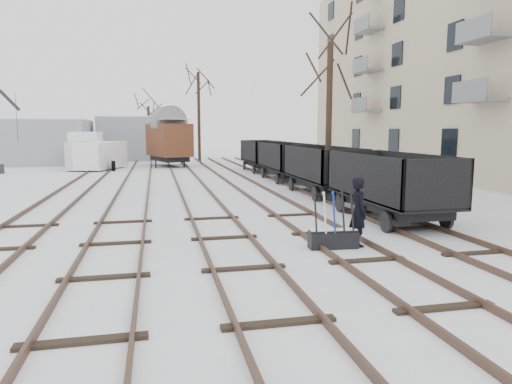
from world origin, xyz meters
TOP-DOWN VIEW (x-y plane):
  - ground at (0.00, 0.00)m, footprint 120.00×120.00m
  - tracks at (-0.00, 13.67)m, footprint 13.90×52.00m
  - shed_left at (-13.00, 36.00)m, footprint 10.00×8.00m
  - shed_right at (-4.00, 40.00)m, footprint 7.00×6.00m
  - ground_frame at (2.68, 1.35)m, footprint 1.33×0.51m
  - worker at (3.43, 1.45)m, footprint 0.49×0.71m
  - freight_wagon_a at (6.00, 4.56)m, footprint 2.26×5.65m
  - freight_wagon_b at (6.00, 10.96)m, footprint 2.26×5.65m
  - freight_wagon_c at (6.00, 17.36)m, footprint 2.26×5.65m
  - freight_wagon_d at (6.00, 23.76)m, footprint 2.26×5.65m
  - box_van_wagon at (-0.71, 30.33)m, footprint 4.18×5.82m
  - lorry at (-7.40, 29.44)m, footprint 2.16×6.53m
  - panel_van at (-6.05, 28.17)m, footprint 3.77×5.37m
  - tree_near at (6.64, 11.96)m, footprint 0.30×0.30m
  - tree_far_left at (-2.49, 42.00)m, footprint 0.30×0.30m
  - tree_far_right at (2.40, 35.65)m, footprint 0.30×0.30m

SIDE VIEW (x-z plane):
  - ground at x=0.00m, z-range 0.00..0.00m
  - tracks at x=0.00m, z-range -0.01..0.16m
  - ground_frame at x=2.68m, z-range -0.46..1.03m
  - freight_wagon_a at x=6.00m, z-range -0.27..2.04m
  - freight_wagon_b at x=6.00m, z-range -0.27..2.04m
  - freight_wagon_c at x=6.00m, z-range -0.27..2.04m
  - freight_wagon_d at x=6.00m, z-range -0.27..2.04m
  - worker at x=3.43m, z-range 0.00..1.87m
  - panel_van at x=-6.05m, z-range 0.04..2.22m
  - lorry at x=-7.40m, z-range 0.04..3.00m
  - shed_left at x=-13.00m, z-range 0.00..4.10m
  - shed_right at x=-4.00m, z-range 0.00..4.50m
  - box_van_wagon at x=-0.71m, z-range 0.33..4.34m
  - tree_far_left at x=-2.49m, z-range 0.00..5.67m
  - tree_near at x=6.64m, z-range 0.00..7.34m
  - tree_far_right at x=2.40m, z-range 0.00..8.66m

